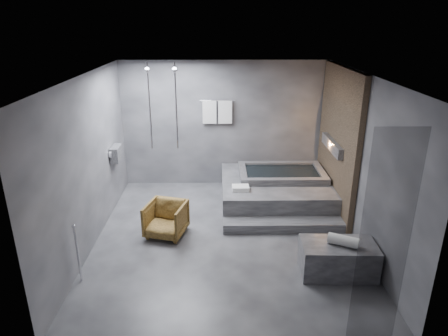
{
  "coord_description": "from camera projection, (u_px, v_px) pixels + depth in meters",
  "views": [
    {
      "loc": [
        -0.12,
        -6.14,
        3.63
      ],
      "look_at": [
        -0.03,
        0.3,
        1.2
      ],
      "focal_mm": 32.0,
      "sensor_mm": 36.0,
      "label": 1
    }
  ],
  "objects": [
    {
      "name": "rolled_towel",
      "position": [
        343.0,
        241.0,
        5.83
      ],
      "size": [
        0.47,
        0.34,
        0.16
      ],
      "primitive_type": "cylinder",
      "rotation": [
        0.0,
        1.57,
        -0.45
      ],
      "color": "silver",
      "rests_on": "concrete_bench"
    },
    {
      "name": "room",
      "position": [
        250.0,
        139.0,
        6.65
      ],
      "size": [
        5.0,
        5.04,
        2.82
      ],
      "color": "#2E2F31",
      "rests_on": "ground"
    },
    {
      "name": "tub_step",
      "position": [
        283.0,
        225.0,
        7.26
      ],
      "size": [
        2.2,
        0.36,
        0.18
      ],
      "primitive_type": "cube",
      "color": "#343436",
      "rests_on": "ground"
    },
    {
      "name": "deck_towel",
      "position": [
        241.0,
        188.0,
        7.71
      ],
      "size": [
        0.33,
        0.24,
        0.09
      ],
      "primitive_type": "cube",
      "rotation": [
        0.0,
        0.0,
        0.02
      ],
      "color": "white",
      "rests_on": "tub_deck"
    },
    {
      "name": "tub_deck",
      "position": [
        275.0,
        191.0,
        8.31
      ],
      "size": [
        2.2,
        2.0,
        0.5
      ],
      "primitive_type": "cube",
      "color": "#343436",
      "rests_on": "ground"
    },
    {
      "name": "concrete_bench",
      "position": [
        338.0,
        259.0,
        5.97
      ],
      "size": [
        1.12,
        0.64,
        0.5
      ],
      "primitive_type": "cube",
      "rotation": [
        0.0,
        0.0,
        -0.03
      ],
      "color": "#343437",
      "rests_on": "ground"
    },
    {
      "name": "driftwood_chair",
      "position": [
        166.0,
        219.0,
        7.02
      ],
      "size": [
        0.8,
        0.82,
        0.61
      ],
      "primitive_type": "imported",
      "rotation": [
        0.0,
        0.0,
        -0.26
      ],
      "color": "#442E11",
      "rests_on": "ground"
    }
  ]
}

